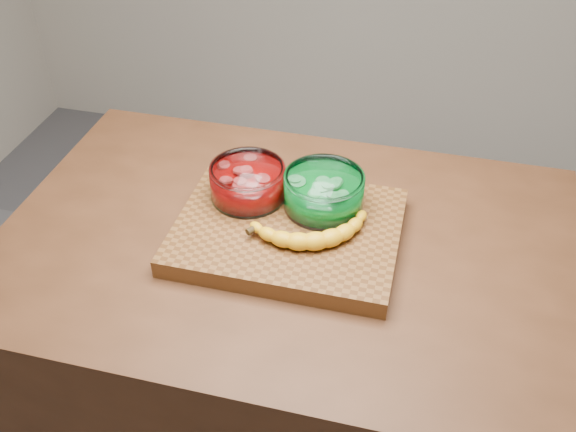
# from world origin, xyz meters

# --- Properties ---
(counter) EXTENTS (1.20, 0.80, 0.90)m
(counter) POSITION_xyz_m (0.00, 0.00, 0.45)
(counter) COLOR #4E2B17
(counter) RESTS_ON ground
(cutting_board) EXTENTS (0.45, 0.35, 0.04)m
(cutting_board) POSITION_xyz_m (0.00, 0.00, 0.92)
(cutting_board) COLOR brown
(cutting_board) RESTS_ON counter
(bowl_red) EXTENTS (0.16, 0.16, 0.07)m
(bowl_red) POSITION_xyz_m (-0.10, 0.07, 0.98)
(bowl_red) COLOR white
(bowl_red) RESTS_ON cutting_board
(bowl_green) EXTENTS (0.17, 0.17, 0.08)m
(bowl_green) POSITION_xyz_m (0.06, 0.07, 0.98)
(bowl_green) COLOR white
(bowl_green) RESTS_ON cutting_board
(banana) EXTENTS (0.26, 0.17, 0.04)m
(banana) POSITION_xyz_m (0.05, -0.02, 0.96)
(banana) COLOR #EFAA15
(banana) RESTS_ON cutting_board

